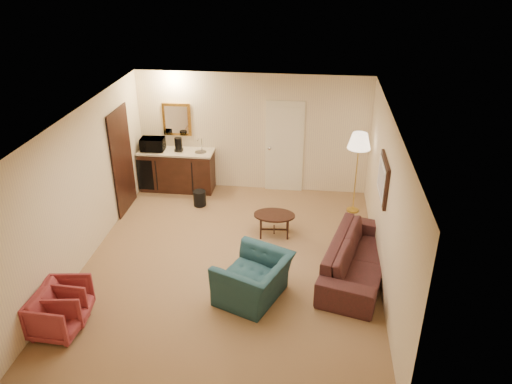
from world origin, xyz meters
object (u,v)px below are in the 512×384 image
Objects in this scene: wetbar_cabinet at (177,170)px; floor_lamp at (356,173)px; waste_bin at (200,198)px; microwave at (153,143)px; rose_chair_far at (66,300)px; coffee_maker at (178,145)px; sofa at (359,252)px; teal_armchair at (253,272)px; rose_chair_near at (56,313)px; coffee_table at (274,225)px.

floor_lamp is at bearing -8.60° from wetbar_cabinet.
microwave is at bearing 148.97° from waste_bin.
coffee_maker is at bearing -15.44° from rose_chair_far.
sofa is 4.71m from coffee_maker.
teal_armchair is 1.62× the size of rose_chair_near.
rose_chair_far is 0.39× the size of floor_lamp.
coffee_maker is at bearing -4.24° from rose_chair_near.
coffee_table is at bearing -31.06° from waste_bin.
wetbar_cabinet reaches higher than rose_chair_far.
rose_chair_far is at bearing -108.31° from coffee_maker.
microwave is (-1.15, 0.69, 0.93)m from waste_bin.
floor_lamp is (3.85, -0.58, 0.39)m from wetbar_cabinet.
waste_bin is at bearing -61.81° from coffee_maker.
wetbar_cabinet is 3.24× the size of microwave.
sofa is 4.59m from rose_chair_far.
wetbar_cabinet is 4.21m from teal_armchair.
coffee_maker is at bearing -5.50° from wetbar_cabinet.
teal_armchair reaches higher than wetbar_cabinet.
teal_armchair is 2.14× the size of microwave.
microwave is (0.00, 4.69, 0.76)m from rose_chair_near.
rose_chair_far is (0.00, 0.29, -0.00)m from rose_chair_near.
floor_lamp reaches higher than sofa.
rose_chair_far is (-2.65, -0.81, -0.14)m from teal_armchair.
sofa is 6.90× the size of waste_bin.
sofa is 4.48× the size of microwave.
teal_armchair is 2.77m from rose_chair_far.
coffee_table is 2.35× the size of waste_bin.
wetbar_cabinet is 2.12× the size of coffee_table.
microwave is (-4.30, 2.78, 0.65)m from sofa.
wetbar_cabinet is at bearing 132.08° from waste_bin.
sofa is (3.80, -2.81, -0.02)m from wetbar_cabinet.
microwave reaches higher than rose_chair_near.
floor_lamp reaches higher than coffee_table.
coffee_maker is (-2.08, 3.61, 0.60)m from teal_armchair.
waste_bin is at bearing -130.18° from teal_armchair.
rose_chair_near is 1.32× the size of microwave.
wetbar_cabinet is 0.81m from microwave.
coffee_table is at bearing -40.48° from rose_chair_near.
teal_armchair is 2.87m from rose_chair_near.
sofa is at bearing -63.43° from rose_chair_near.
rose_chair_far is at bearing -93.33° from microwave.
microwave is (-0.50, -0.03, 0.63)m from wetbar_cabinet.
coffee_maker reaches higher than rose_chair_near.
wetbar_cabinet is at bearing 143.33° from coffee_table.
coffee_table is 2.95m from coffee_maker.
teal_armchair is 3.57× the size of coffee_maker.
rose_chair_near is at bearing 171.90° from rose_chair_far.
microwave is at bearing 2.65° from rose_chair_near.
waste_bin is (0.65, -0.72, -0.30)m from wetbar_cabinet.
waste_bin is at bearing -13.39° from rose_chair_near.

